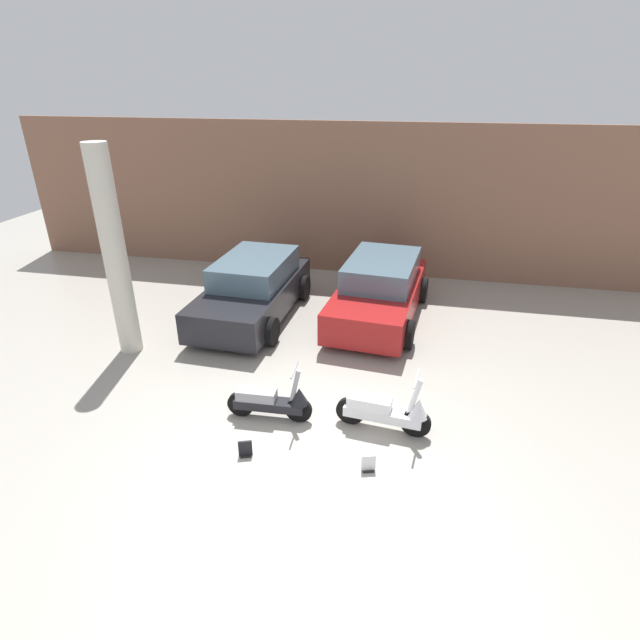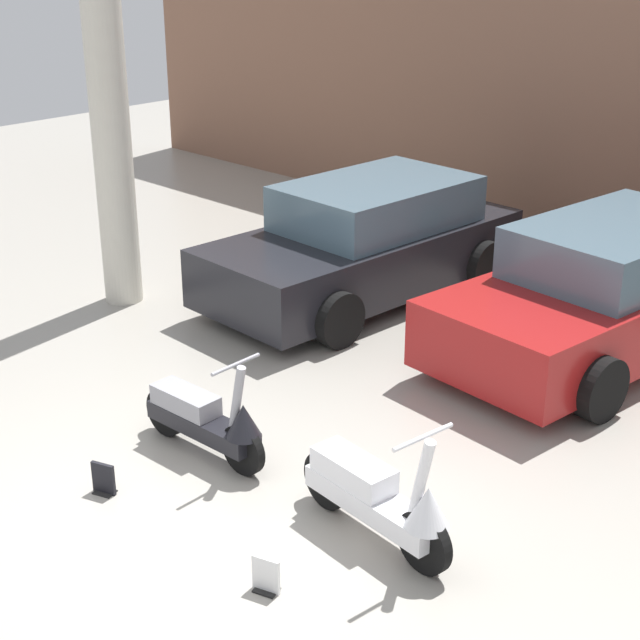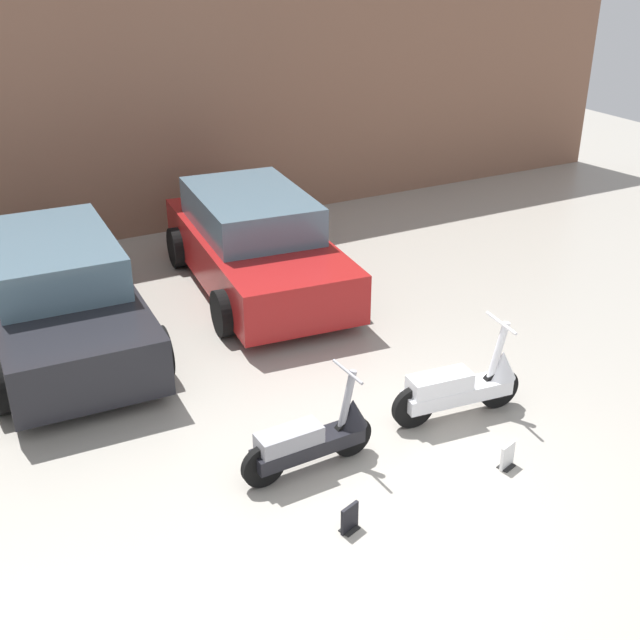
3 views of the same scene
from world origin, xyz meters
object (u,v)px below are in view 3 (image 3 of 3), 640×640
at_px(car_rear_center, 255,244).
at_px(placard_near_right_scooter, 507,457).
at_px(scooter_front_left, 314,437).
at_px(placard_near_left_scooter, 350,519).
at_px(scooter_front_right, 463,385).
at_px(car_rear_left, 59,296).

height_order(car_rear_center, placard_near_right_scooter, car_rear_center).
bearing_deg(car_rear_center, scooter_front_left, -11.34).
bearing_deg(placard_near_right_scooter, placard_near_left_scooter, -178.04).
bearing_deg(car_rear_center, placard_near_right_scooter, 9.65).
xyz_separation_m(scooter_front_right, car_rear_left, (-3.35, 3.62, 0.27)).
height_order(scooter_front_right, placard_near_right_scooter, scooter_front_right).
distance_m(scooter_front_right, car_rear_left, 4.94).
xyz_separation_m(scooter_front_left, placard_near_right_scooter, (1.63, -0.87, -0.23)).
bearing_deg(scooter_front_right, placard_near_right_scooter, -93.78).
relative_size(scooter_front_left, placard_near_left_scooter, 5.33).
height_order(car_rear_center, placard_near_left_scooter, car_rear_center).
distance_m(scooter_front_left, placard_near_right_scooter, 1.87).
height_order(scooter_front_left, scooter_front_right, scooter_front_right).
height_order(car_rear_left, car_rear_center, car_rear_center).
height_order(car_rear_left, placard_near_right_scooter, car_rear_left).
height_order(scooter_front_left, car_rear_left, car_rear_left).
distance_m(scooter_front_left, placard_near_left_scooter, 0.97).
bearing_deg(scooter_front_right, car_rear_center, 103.71).
height_order(scooter_front_right, placard_near_left_scooter, scooter_front_right).
xyz_separation_m(scooter_front_left, placard_near_left_scooter, (-0.15, -0.93, -0.23)).
xyz_separation_m(scooter_front_right, placard_near_right_scooter, (-0.17, -0.95, -0.25)).
relative_size(scooter_front_left, placard_near_right_scooter, 5.33).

